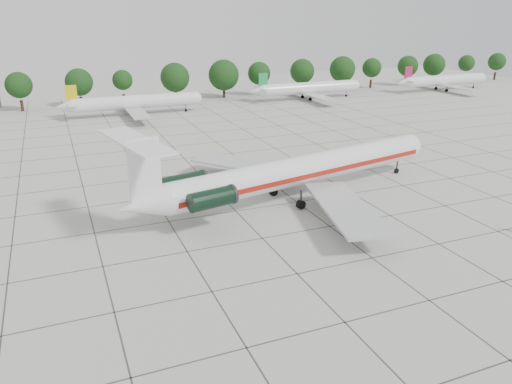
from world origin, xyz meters
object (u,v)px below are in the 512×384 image
main_airliner (291,172)px  bg_airliner_d (309,88)px  bg_airliner_e (444,80)px  bg_airliner_c (135,102)px

main_airliner → bg_airliner_d: (37.35, 65.41, -0.83)m
main_airliner → bg_airliner_e: (81.14, 64.04, -0.83)m
main_airliner → bg_airliner_c: bearing=85.8°
main_airliner → bg_airliner_d: 75.33m
main_airliner → bg_airliner_e: main_airliner is taller
bg_airliner_d → bg_airliner_e: size_ratio=1.00×
main_airliner → bg_airliner_d: main_airliner is taller
bg_airliner_c → bg_airliner_d: bearing=5.3°
bg_airliner_e → bg_airliner_d: bearing=178.2°
bg_airliner_d → bg_airliner_e: bearing=-1.8°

